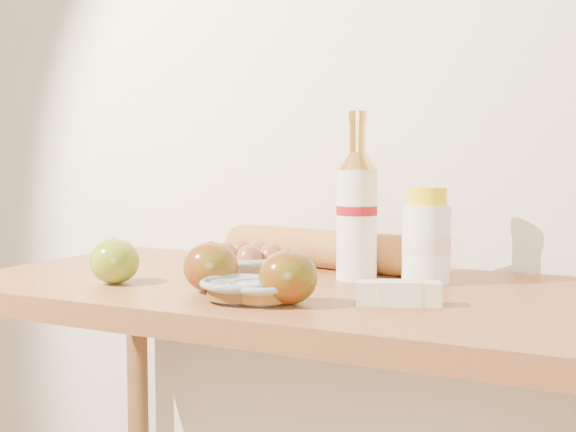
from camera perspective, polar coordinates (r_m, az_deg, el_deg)
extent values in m
cube|color=silver|center=(1.56, 6.04, 11.20)|extent=(3.50, 0.02, 2.60)
cube|color=#A46635|center=(1.27, 0.61, -6.22)|extent=(1.20, 0.60, 0.04)
cylinder|color=white|center=(1.30, 5.45, -0.70)|extent=(0.09, 0.09, 0.20)
cylinder|color=maroon|center=(1.30, 5.46, 0.45)|extent=(0.09, 0.09, 0.02)
cone|color=#EDB645|center=(1.30, 5.48, 4.35)|extent=(0.09, 0.09, 0.03)
cylinder|color=#EDB645|center=(1.30, 5.50, 6.19)|extent=(0.04, 0.04, 0.05)
cylinder|color=#EDB645|center=(1.30, 5.51, 7.80)|extent=(0.04, 0.04, 0.02)
cylinder|color=white|center=(1.28, 10.87, -2.21)|extent=(0.10, 0.10, 0.14)
cylinder|color=#FBDAD3|center=(1.28, 10.87, -2.21)|extent=(0.10, 0.10, 0.03)
cylinder|color=yellow|center=(1.28, 10.92, 1.53)|extent=(0.08, 0.08, 0.03)
torus|color=#919F99|center=(1.34, -3.47, -3.32)|extent=(0.23, 0.23, 0.01)
ellipsoid|color=brown|center=(1.35, -4.96, -3.37)|extent=(0.06, 0.06, 0.06)
ellipsoid|color=brown|center=(1.30, -3.09, -3.67)|extent=(0.06, 0.06, 0.06)
ellipsoid|color=brown|center=(1.36, -2.38, -3.32)|extent=(0.06, 0.06, 0.06)
ellipsoid|color=brown|center=(1.39, -3.78, -3.16)|extent=(0.06, 0.06, 0.06)
ellipsoid|color=brown|center=(1.32, -1.35, -3.53)|extent=(0.06, 0.06, 0.06)
cylinder|color=#C7873D|center=(1.45, 2.29, -2.58)|extent=(0.39, 0.14, 0.08)
sphere|color=#C7873D|center=(1.56, -3.56, -2.07)|extent=(0.09, 0.09, 0.08)
sphere|color=#C7873D|center=(1.35, 9.06, -3.13)|extent=(0.09, 0.09, 0.08)
ellipsoid|color=olive|center=(1.29, -13.52, -3.48)|extent=(0.10, 0.10, 0.08)
cylinder|color=#4A3518|center=(1.29, -13.55, -2.01)|extent=(0.01, 0.01, 0.01)
ellipsoid|color=maroon|center=(1.18, -6.12, -4.02)|extent=(0.11, 0.11, 0.08)
cylinder|color=#4B2F19|center=(1.18, -6.13, -2.34)|extent=(0.01, 0.01, 0.01)
ellipsoid|color=maroon|center=(1.08, 0.02, -4.86)|extent=(0.09, 0.09, 0.08)
cylinder|color=#4B3419|center=(1.07, 0.02, -3.03)|extent=(0.01, 0.01, 0.01)
torus|color=gray|center=(1.10, -3.92, -5.28)|extent=(0.12, 0.12, 0.01)
cylinder|color=brown|center=(1.10, -3.91, -5.90)|extent=(0.10, 0.10, 0.02)
torus|color=gray|center=(1.09, -2.07, -5.49)|extent=(0.14, 0.14, 0.01)
cylinder|color=brown|center=(1.09, -2.07, -6.08)|extent=(0.11, 0.11, 0.02)
cube|color=beige|center=(1.09, 8.71, -6.06)|extent=(0.13, 0.08, 0.03)
cube|color=beige|center=(1.09, 8.71, -6.06)|extent=(0.07, 0.06, 0.04)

